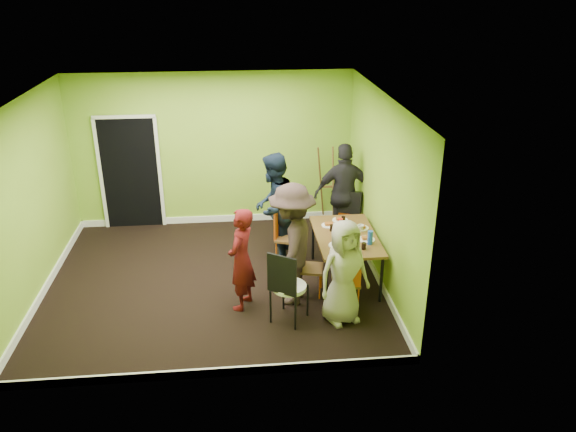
# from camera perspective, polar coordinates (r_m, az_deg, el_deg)

# --- Properties ---
(ground) EXTENTS (5.00, 5.00, 0.00)m
(ground) POSITION_cam_1_polar(r_m,az_deg,el_deg) (8.73, -7.44, -6.54)
(ground) COLOR black
(ground) RESTS_ON ground
(room_walls) EXTENTS (5.04, 4.54, 2.82)m
(room_walls) POSITION_cam_1_polar(r_m,az_deg,el_deg) (8.32, -7.95, -0.50)
(room_walls) COLOR #81AC2C
(room_walls) RESTS_ON ground
(dining_table) EXTENTS (0.90, 1.50, 0.75)m
(dining_table) POSITION_cam_1_polar(r_m,az_deg,el_deg) (8.43, 5.89, -2.25)
(dining_table) COLOR black
(dining_table) RESTS_ON ground
(chair_left_far) EXTENTS (0.48, 0.48, 0.91)m
(chair_left_far) POSITION_cam_1_polar(r_m,az_deg,el_deg) (8.99, -0.44, -1.71)
(chair_left_far) COLOR #E05A15
(chair_left_far) RESTS_ON ground
(chair_left_near) EXTENTS (0.44, 0.44, 0.88)m
(chair_left_near) POSITION_cam_1_polar(r_m,az_deg,el_deg) (8.12, 1.77, -4.77)
(chair_left_near) COLOR #E05A15
(chair_left_near) RESTS_ON ground
(chair_back_end) EXTENTS (0.54, 0.58, 0.97)m
(chair_back_end) POSITION_cam_1_polar(r_m,az_deg,el_deg) (9.53, 6.20, 0.79)
(chair_back_end) COLOR #E05A15
(chair_back_end) RESTS_ON ground
(chair_front_end) EXTENTS (0.40, 0.40, 0.90)m
(chair_front_end) POSITION_cam_1_polar(r_m,az_deg,el_deg) (7.74, 5.99, -6.34)
(chair_front_end) COLOR #E05A15
(chair_front_end) RESTS_ON ground
(chair_bentwood) EXTENTS (0.57, 0.57, 1.06)m
(chair_bentwood) POSITION_cam_1_polar(r_m,az_deg,el_deg) (7.42, -0.14, -6.92)
(chair_bentwood) COLOR black
(chair_bentwood) RESTS_ON ground
(easel) EXTENTS (0.60, 0.57, 1.50)m
(easel) POSITION_cam_1_polar(r_m,az_deg,el_deg) (10.39, 4.46, 3.16)
(easel) COLOR brown
(easel) RESTS_ON ground
(plate_near_left) EXTENTS (0.23, 0.23, 0.01)m
(plate_near_left) POSITION_cam_1_polar(r_m,az_deg,el_deg) (8.68, 4.19, -0.95)
(plate_near_left) COLOR white
(plate_near_left) RESTS_ON dining_table
(plate_near_right) EXTENTS (0.26, 0.26, 0.01)m
(plate_near_right) POSITION_cam_1_polar(r_m,az_deg,el_deg) (8.07, 5.07, -2.99)
(plate_near_right) COLOR white
(plate_near_right) RESTS_ON dining_table
(plate_far_back) EXTENTS (0.25, 0.25, 0.01)m
(plate_far_back) POSITION_cam_1_polar(r_m,az_deg,el_deg) (8.88, 5.33, -0.43)
(plate_far_back) COLOR white
(plate_far_back) RESTS_ON dining_table
(plate_far_front) EXTENTS (0.22, 0.22, 0.01)m
(plate_far_front) POSITION_cam_1_polar(r_m,az_deg,el_deg) (7.86, 6.66, -3.80)
(plate_far_front) COLOR white
(plate_far_front) RESTS_ON dining_table
(plate_wall_back) EXTENTS (0.24, 0.24, 0.01)m
(plate_wall_back) POSITION_cam_1_polar(r_m,az_deg,el_deg) (8.64, 7.40, -1.21)
(plate_wall_back) COLOR white
(plate_wall_back) RESTS_ON dining_table
(plate_wall_front) EXTENTS (0.25, 0.25, 0.01)m
(plate_wall_front) POSITION_cam_1_polar(r_m,az_deg,el_deg) (8.29, 7.96, -2.37)
(plate_wall_front) COLOR white
(plate_wall_front) RESTS_ON dining_table
(thermos) EXTENTS (0.08, 0.08, 0.20)m
(thermos) POSITION_cam_1_polar(r_m,az_deg,el_deg) (8.41, 5.32, -1.11)
(thermos) COLOR white
(thermos) RESTS_ON dining_table
(blue_bottle) EXTENTS (0.08, 0.08, 0.21)m
(blue_bottle) POSITION_cam_1_polar(r_m,az_deg,el_deg) (8.12, 8.34, -2.19)
(blue_bottle) COLOR blue
(blue_bottle) RESTS_ON dining_table
(orange_bottle) EXTENTS (0.03, 0.03, 0.08)m
(orange_bottle) POSITION_cam_1_polar(r_m,az_deg,el_deg) (8.49, 5.69, -1.34)
(orange_bottle) COLOR #E05A15
(orange_bottle) RESTS_ON dining_table
(glass_mid) EXTENTS (0.06, 0.06, 0.10)m
(glass_mid) POSITION_cam_1_polar(r_m,az_deg,el_deg) (8.49, 4.46, -1.22)
(glass_mid) COLOR black
(glass_mid) RESTS_ON dining_table
(glass_back) EXTENTS (0.06, 0.06, 0.10)m
(glass_back) POSITION_cam_1_polar(r_m,az_deg,el_deg) (8.79, 5.64, -0.36)
(glass_back) COLOR black
(glass_back) RESTS_ON dining_table
(glass_front) EXTENTS (0.07, 0.07, 0.10)m
(glass_front) POSITION_cam_1_polar(r_m,az_deg,el_deg) (7.99, 7.70, -3.04)
(glass_front) COLOR black
(glass_front) RESTS_ON dining_table
(cup_a) EXTENTS (0.12, 0.12, 0.09)m
(cup_a) POSITION_cam_1_polar(r_m,az_deg,el_deg) (8.13, 4.92, -2.43)
(cup_a) COLOR white
(cup_a) RESTS_ON dining_table
(cup_b) EXTENTS (0.10, 0.10, 0.09)m
(cup_b) POSITION_cam_1_polar(r_m,az_deg,el_deg) (8.55, 7.38, -1.20)
(cup_b) COLOR white
(cup_b) RESTS_ON dining_table
(person_standing) EXTENTS (0.54, 0.64, 1.48)m
(person_standing) POSITION_cam_1_polar(r_m,az_deg,el_deg) (7.71, -4.75, -4.41)
(person_standing) COLOR #500D0F
(person_standing) RESTS_ON ground
(person_left_far) EXTENTS (0.91, 1.03, 1.77)m
(person_left_far) POSITION_cam_1_polar(r_m,az_deg,el_deg) (9.00, -1.47, 0.92)
(person_left_far) COLOR #131E2F
(person_left_far) RESTS_ON ground
(person_left_near) EXTENTS (1.00, 1.30, 1.77)m
(person_left_near) POSITION_cam_1_polar(r_m,az_deg,el_deg) (7.77, 0.41, -2.93)
(person_left_near) COLOR #2F221F
(person_left_near) RESTS_ON ground
(person_back_end) EXTENTS (1.04, 0.46, 1.77)m
(person_back_end) POSITION_cam_1_polar(r_m,az_deg,el_deg) (9.58, 5.77, 2.23)
(person_back_end) COLOR black
(person_back_end) RESTS_ON ground
(person_front_end) EXTENTS (0.83, 0.68, 1.46)m
(person_front_end) POSITION_cam_1_polar(r_m,az_deg,el_deg) (7.43, 5.69, -5.69)
(person_front_end) COLOR gray
(person_front_end) RESTS_ON ground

